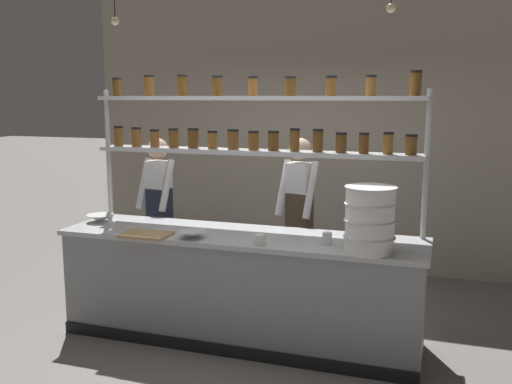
# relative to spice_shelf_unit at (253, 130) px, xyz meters

# --- Properties ---
(ground_plane) EXTENTS (40.00, 40.00, 0.00)m
(ground_plane) POSITION_rel_spice_shelf_unit_xyz_m (-0.00, -0.33, -1.76)
(ground_plane) COLOR slate
(back_wall) EXTENTS (5.46, 0.12, 3.28)m
(back_wall) POSITION_rel_spice_shelf_unit_xyz_m (-0.00, 2.02, -0.12)
(back_wall) COLOR #9E9384
(back_wall) RESTS_ON ground_plane
(prep_counter) EXTENTS (3.06, 0.76, 0.92)m
(prep_counter) POSITION_rel_spice_shelf_unit_xyz_m (-0.00, -0.33, -1.30)
(prep_counter) COLOR gray
(prep_counter) RESTS_ON ground_plane
(spice_shelf_unit) EXTENTS (2.94, 0.28, 2.25)m
(spice_shelf_unit) POSITION_rel_spice_shelf_unit_xyz_m (0.00, 0.00, 0.00)
(spice_shelf_unit) COLOR #B7BABF
(spice_shelf_unit) RESTS_ON ground_plane
(chef_left) EXTENTS (0.39, 0.32, 1.64)m
(chef_left) POSITION_rel_spice_shelf_unit_xyz_m (-1.17, 0.44, -0.82)
(chef_left) COLOR black
(chef_left) RESTS_ON ground_plane
(chef_center) EXTENTS (0.41, 0.33, 1.67)m
(chef_center) POSITION_rel_spice_shelf_unit_xyz_m (0.30, 0.49, -0.80)
(chef_center) COLOR black
(chef_center) RESTS_ON ground_plane
(container_stack) EXTENTS (0.38, 0.38, 0.49)m
(container_stack) POSITION_rel_spice_shelf_unit_xyz_m (1.09, -0.56, -0.60)
(container_stack) COLOR white
(container_stack) RESTS_ON prep_counter
(cutting_board) EXTENTS (0.40, 0.26, 0.02)m
(cutting_board) POSITION_rel_spice_shelf_unit_xyz_m (-0.71, -0.64, -0.83)
(cutting_board) COLOR #A88456
(cutting_board) RESTS_ON prep_counter
(prep_bowl_near_left) EXTENTS (0.23, 0.23, 0.06)m
(prep_bowl_near_left) POSITION_rel_spice_shelf_unit_xyz_m (-0.32, -0.59, -0.81)
(prep_bowl_near_left) COLOR silver
(prep_bowl_near_left) RESTS_ON prep_counter
(prep_bowl_center_front) EXTENTS (0.25, 0.25, 0.07)m
(prep_bowl_center_front) POSITION_rel_spice_shelf_unit_xyz_m (-1.37, -0.30, -0.81)
(prep_bowl_center_front) COLOR silver
(prep_bowl_center_front) RESTS_ON prep_counter
(serving_cup_front) EXTENTS (0.07, 0.07, 0.10)m
(serving_cup_front) POSITION_rel_spice_shelf_unit_xyz_m (0.76, -0.45, -0.79)
(serving_cup_front) COLOR silver
(serving_cup_front) RESTS_ON prep_counter
(serving_cup_by_board) EXTENTS (0.09, 0.09, 0.09)m
(serving_cup_by_board) POSITION_rel_spice_shelf_unit_xyz_m (0.27, -0.62, -0.80)
(serving_cup_by_board) COLOR silver
(serving_cup_by_board) RESTS_ON prep_counter
(pendant_light_row) EXTENTS (2.35, 0.07, 0.58)m
(pendant_light_row) POSITION_rel_spice_shelf_unit_xyz_m (0.02, -0.33, 0.94)
(pendant_light_row) COLOR black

